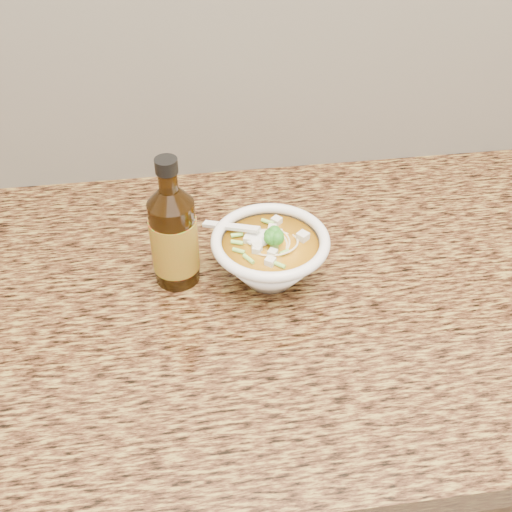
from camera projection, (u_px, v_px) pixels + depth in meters
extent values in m
cube|color=beige|center=(340.00, 23.00, 1.00)|extent=(4.00, 0.02, 0.50)
cube|color=#35210F|center=(347.00, 457.00, 1.23)|extent=(4.00, 0.65, 0.86)
cube|color=olive|center=(375.00, 287.00, 0.94)|extent=(4.00, 0.68, 0.04)
cylinder|color=white|center=(270.00, 275.00, 0.92)|extent=(0.07, 0.07, 0.01)
torus|color=white|center=(270.00, 241.00, 0.88)|extent=(0.16, 0.16, 0.02)
torus|color=beige|center=(275.00, 238.00, 0.89)|extent=(0.06, 0.06, 0.00)
torus|color=beige|center=(278.00, 244.00, 0.89)|extent=(0.09, 0.09, 0.00)
torus|color=beige|center=(264.00, 252.00, 0.87)|extent=(0.10, 0.10, 0.00)
torus|color=beige|center=(272.00, 253.00, 0.87)|extent=(0.05, 0.05, 0.00)
torus|color=beige|center=(282.00, 253.00, 0.88)|extent=(0.09, 0.09, 0.00)
torus|color=beige|center=(279.00, 245.00, 0.89)|extent=(0.12, 0.12, 0.00)
cube|color=silver|center=(245.00, 239.00, 0.88)|extent=(0.02, 0.02, 0.01)
cube|color=silver|center=(287.00, 236.00, 0.89)|extent=(0.01, 0.01, 0.01)
cube|color=silver|center=(263.00, 248.00, 0.87)|extent=(0.02, 0.02, 0.01)
cube|color=silver|center=(296.00, 240.00, 0.88)|extent=(0.01, 0.01, 0.01)
cube|color=silver|center=(296.00, 253.00, 0.86)|extent=(0.02, 0.02, 0.01)
cube|color=silver|center=(265.00, 235.00, 0.89)|extent=(0.02, 0.02, 0.01)
cube|color=silver|center=(253.00, 246.00, 0.87)|extent=(0.02, 0.02, 0.01)
cube|color=silver|center=(280.00, 221.00, 0.92)|extent=(0.01, 0.01, 0.01)
cube|color=silver|center=(246.00, 229.00, 0.90)|extent=(0.02, 0.02, 0.01)
cube|color=silver|center=(294.00, 241.00, 0.88)|extent=(0.01, 0.01, 0.01)
ellipsoid|color=#196014|center=(275.00, 238.00, 0.87)|extent=(0.03, 0.03, 0.03)
cylinder|color=#91DE55|center=(306.00, 241.00, 0.88)|extent=(0.02, 0.01, 0.01)
cylinder|color=#91DE55|center=(303.00, 255.00, 0.86)|extent=(0.02, 0.01, 0.01)
cylinder|color=#91DE55|center=(274.00, 225.00, 0.91)|extent=(0.02, 0.01, 0.01)
cylinder|color=#91DE55|center=(250.00, 257.00, 0.86)|extent=(0.02, 0.01, 0.01)
cylinder|color=#91DE55|center=(243.00, 231.00, 0.90)|extent=(0.01, 0.02, 0.01)
cylinder|color=#91DE55|center=(285.00, 235.00, 0.89)|extent=(0.01, 0.02, 0.01)
cylinder|color=#91DE55|center=(256.00, 229.00, 0.90)|extent=(0.01, 0.02, 0.01)
ellipsoid|color=white|center=(258.00, 238.00, 0.89)|extent=(0.04, 0.04, 0.01)
cube|color=white|center=(231.00, 227.00, 0.90)|extent=(0.08, 0.06, 0.02)
cylinder|color=#301A06|center=(174.00, 242.00, 0.88)|extent=(0.08, 0.08, 0.13)
cylinder|color=#301A06|center=(168.00, 181.00, 0.82)|extent=(0.03, 0.03, 0.03)
cylinder|color=black|center=(166.00, 166.00, 0.80)|extent=(0.04, 0.04, 0.02)
cylinder|color=red|center=(175.00, 243.00, 0.88)|extent=(0.09, 0.09, 0.08)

